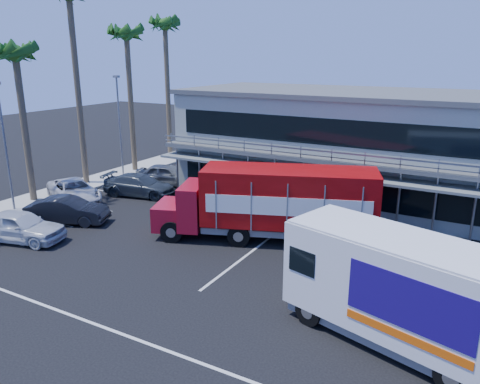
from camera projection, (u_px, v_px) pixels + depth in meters
The scene contains 16 objects.
ground at pixel (188, 264), 22.39m from camera, with size 120.00×120.00×0.00m, color black.
building at pixel (346, 144), 32.48m from camera, with size 22.40×12.00×7.30m.
curb_strip at pixel (68, 190), 34.40m from camera, with size 3.00×32.00×0.16m, color #A5A399.
palm_c at pixel (16, 61), 29.26m from camera, with size 2.80×2.80×10.75m.
palm_d at pixel (70, 7), 32.58m from camera, with size 2.80×2.80×14.75m.
palm_e at pixel (127, 42), 37.16m from camera, with size 2.80×2.80×12.25m.
palm_f at pixel (165, 33), 41.71m from camera, with size 2.80×2.80×13.25m.
light_pole_near at pixel (5, 142), 28.58m from camera, with size 0.50×0.25×8.09m.
light_pole_far at pixel (120, 122), 36.97m from camera, with size 0.50×0.25×8.09m.
red_truck at pixel (273, 201), 24.69m from camera, with size 11.92×6.54×3.94m.
white_van at pixel (400, 289), 15.65m from camera, with size 8.37×4.80×3.87m.
parked_car_a at pixel (20, 226), 24.91m from camera, with size 1.97×4.91×1.67m, color silver.
parked_car_b at pixel (68, 210), 27.61m from camera, with size 1.65×4.73×1.56m, color black.
parked_car_c at pixel (74, 191), 31.70m from camera, with size 2.47×5.35×1.49m, color silver.
parked_car_d at pixel (140, 185), 32.98m from camera, with size 2.12×5.23×1.52m, color #303840.
parked_car_e at pixel (168, 175), 35.65m from camera, with size 1.93×4.80×1.64m, color slate.
Camera 1 is at (12.15, -16.71, 9.61)m, focal length 35.00 mm.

